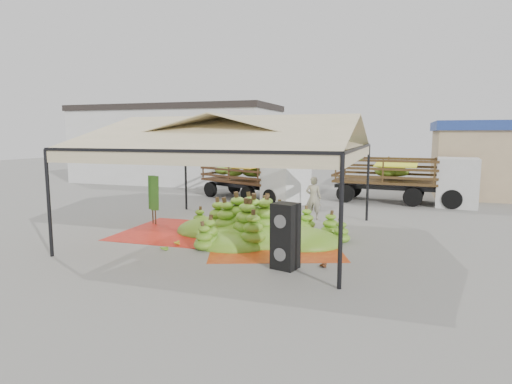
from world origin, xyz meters
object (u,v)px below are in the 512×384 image
(speaker_stack, at_px, (285,236))
(truck_left, at_px, (257,176))
(vendor, at_px, (314,198))
(truck_right, at_px, (409,175))
(banana_heap, at_px, (258,218))

(speaker_stack, height_order, truck_left, truck_left)
(vendor, bearing_deg, speaker_stack, 94.16)
(vendor, height_order, truck_right, truck_right)
(truck_right, bearing_deg, vendor, -118.67)
(banana_heap, bearing_deg, speaker_stack, -59.60)
(speaker_stack, bearing_deg, truck_left, 127.72)
(vendor, distance_m, truck_right, 6.71)
(vendor, bearing_deg, truck_right, -124.13)
(vendor, height_order, truck_left, truck_left)
(truck_right, bearing_deg, speaker_stack, -99.68)
(banana_heap, height_order, truck_left, truck_left)
(banana_heap, height_order, truck_right, truck_right)
(truck_left, bearing_deg, banana_heap, -46.30)
(banana_heap, distance_m, speaker_stack, 3.41)
(banana_heap, relative_size, vendor, 3.55)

